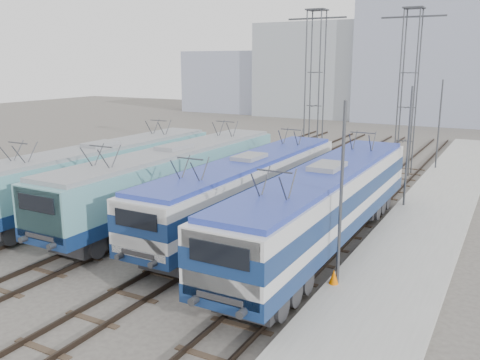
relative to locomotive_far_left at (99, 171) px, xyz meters
name	(u,v)px	position (x,y,z in m)	size (l,w,h in m)	color
ground	(122,265)	(6.75, -5.88, -2.23)	(160.00, 160.00, 0.00)	#514C47
platform	(412,244)	(16.95, 2.12, -2.08)	(4.00, 70.00, 0.30)	#9E9E99
locomotive_far_left	(99,171)	(0.00, 0.00, 0.00)	(2.83, 17.88, 3.36)	navy
locomotive_center_left	(173,176)	(4.50, 0.86, 0.04)	(2.88, 18.19, 3.42)	navy
locomotive_center_right	(248,185)	(9.00, 1.04, 0.00)	(2.75, 17.38, 3.27)	navy
locomotive_far_right	(325,201)	(13.50, -0.24, 0.11)	(2.90, 18.31, 3.44)	navy
catenary_tower_west	(315,84)	(6.75, 16.12, 4.41)	(4.50, 1.20, 12.00)	#3F4247
catenary_tower_east	(408,85)	(13.25, 18.12, 4.41)	(4.50, 1.20, 12.00)	#3F4247
mast_front	(341,200)	(15.35, -3.88, 1.27)	(0.12, 0.12, 7.00)	#3F4247
mast_mid	(408,150)	(15.35, 8.12, 1.27)	(0.12, 0.12, 7.00)	#3F4247
mast_rear	(439,126)	(15.35, 20.12, 1.27)	(0.12, 0.12, 7.00)	#3F4247
safety_cone	(334,277)	(15.25, -3.99, -1.66)	(0.35, 0.35, 0.54)	#D86000
building_west	(321,70)	(-7.25, 56.12, 4.77)	(18.00, 12.00, 14.00)	#979FA8
building_center	(445,57)	(10.75, 56.12, 6.77)	(22.00, 14.00, 18.00)	#939AB4
building_far_west	(232,81)	(-23.25, 56.12, 2.77)	(14.00, 10.00, 10.00)	#939AB4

